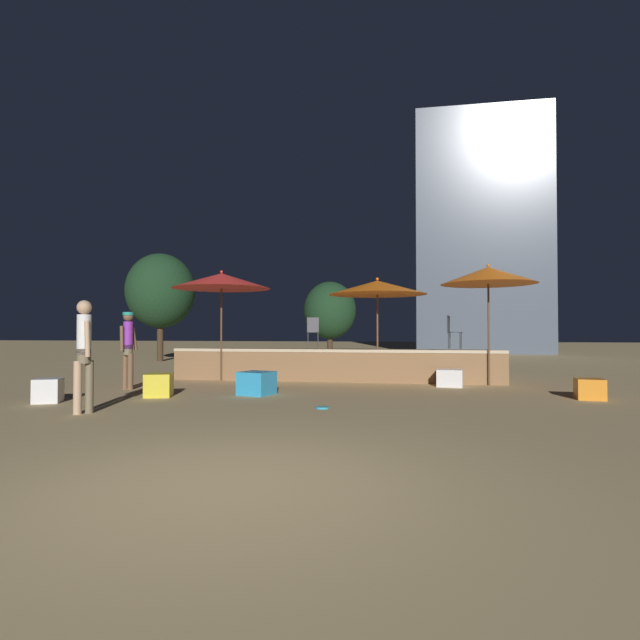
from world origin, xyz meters
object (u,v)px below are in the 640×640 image
person_1 (128,345)px  background_tree_1 (161,291)px  cube_seat_2 (257,383)px  cube_seat_4 (450,378)px  patio_umbrella_0 (377,288)px  bistro_chair_1 (451,329)px  cube_seat_0 (590,389)px  cube_seat_1 (159,385)px  background_tree_0 (330,310)px  person_0 (84,350)px  bistro_chair_0 (313,329)px  patio_umbrella_2 (488,276)px  patio_umbrella_1 (221,281)px  frisbee_disc (322,408)px  cube_seat_3 (48,391)px

person_1 → background_tree_1: bearing=-46.8°
cube_seat_2 → cube_seat_4: 4.78m
patio_umbrella_0 → person_1: (-5.64, -2.37, -1.45)m
cube_seat_2 → bistro_chair_1: bistro_chair_1 is taller
cube_seat_0 → cube_seat_1: size_ratio=0.88×
background_tree_0 → background_tree_1: background_tree_1 is taller
person_0 → cube_seat_0: bearing=149.7°
bistro_chair_0 → bistro_chair_1: size_ratio=1.00×
cube_seat_2 → cube_seat_4: size_ratio=1.17×
patio_umbrella_2 → cube_seat_2: (-5.15, -2.73, -2.49)m
cube_seat_0 → person_0: size_ratio=0.30×
cube_seat_0 → background_tree_0: 16.05m
patio_umbrella_1 → cube_seat_1: size_ratio=4.68×
person_1 → patio_umbrella_0: bearing=-138.0°
frisbee_disc → person_0: bearing=-162.6°
bistro_chair_0 → background_tree_0: 9.91m
cube_seat_2 → bistro_chair_0: size_ratio=0.87×
person_0 → bistro_chair_1: size_ratio=2.06×
patio_umbrella_0 → patio_umbrella_2: 2.77m
background_tree_0 → background_tree_1: 8.15m
patio_umbrella_1 → bistro_chair_0: patio_umbrella_1 is taller
cube_seat_4 → person_0: (-6.25, -5.14, 0.83)m
patio_umbrella_0 → cube_seat_0: patio_umbrella_0 is taller
person_0 → background_tree_1: (-5.69, 13.44, 2.12)m
frisbee_disc → bistro_chair_0: bearing=102.0°
patio_umbrella_0 → person_1: size_ratio=1.53×
cube_seat_1 → person_0: bearing=-94.8°
patio_umbrella_0 → background_tree_0: (-3.05, 11.72, -0.09)m
person_1 → patio_umbrella_1: bearing=-101.9°
patio_umbrella_1 → background_tree_0: bearing=84.2°
person_1 → cube_seat_0: bearing=-160.8°
person_0 → background_tree_0: (1.42, 17.35, 1.35)m
patio_umbrella_1 → person_1: 3.18m
person_1 → cube_seat_1: bearing=160.2°
cube_seat_2 → person_0: bearing=-126.4°
cube_seat_0 → cube_seat_4: cube_seat_4 is taller
cube_seat_0 → cube_seat_2: size_ratio=0.72×
cube_seat_2 → background_tree_1: size_ratio=0.16×
person_0 → cube_seat_4: bearing=168.8°
cube_seat_0 → bistro_chair_1: size_ratio=0.63×
patio_umbrella_0 → person_1: bearing=-157.2°
background_tree_0 → background_tree_1: (-7.11, -3.91, 0.77)m
patio_umbrella_0 → cube_seat_3: patio_umbrella_0 is taller
frisbee_disc → background_tree_1: (-9.45, 12.26, 3.14)m
patio_umbrella_2 → frisbee_disc: size_ratio=12.87×
cube_seat_1 → bistro_chair_1: bearing=35.1°
patio_umbrella_0 → cube_seat_2: (-2.39, -2.82, -2.23)m
patio_umbrella_1 → bistro_chair_1: 6.40m
background_tree_1 → cube_seat_3: bearing=-71.2°
frisbee_disc → patio_umbrella_1: bearing=128.9°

